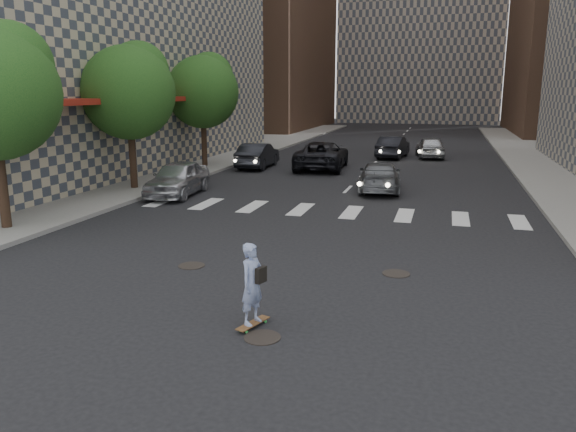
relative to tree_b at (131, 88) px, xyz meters
name	(u,v)px	position (x,y,z in m)	size (l,w,h in m)	color
ground	(247,288)	(9.45, -11.14, -4.65)	(160.00, 160.00, 0.00)	black
sidewalk_left	(139,162)	(-5.05, 8.86, -4.57)	(13.00, 80.00, 0.15)	gray
tree_b	(131,88)	(0.00, 0.00, 0.00)	(4.20, 4.20, 6.60)	#382619
tree_c	(204,89)	(0.00, 8.00, 0.00)	(4.20, 4.20, 6.60)	#382619
manhole_a	(262,337)	(10.65, -13.64, -4.64)	(0.70, 0.70, 0.02)	black
manhole_b	(192,266)	(7.45, -9.94, -4.64)	(0.70, 0.70, 0.02)	black
manhole_c	(396,274)	(12.75, -9.14, -4.64)	(0.70, 0.70, 0.02)	black
skateboarder	(253,284)	(10.33, -13.22, -3.75)	(0.56, 0.88, 1.71)	brown
silver_sedan	(178,178)	(2.45, -0.67, -3.88)	(1.80, 4.47, 1.52)	silver
traffic_car_a	(258,155)	(2.95, 8.86, -3.91)	(1.57, 4.49, 1.48)	black
traffic_car_b	(380,177)	(10.92, 2.86, -3.98)	(1.87, 4.61, 1.34)	#5C5F64
traffic_car_c	(322,155)	(6.79, 9.36, -3.84)	(2.69, 5.83, 1.62)	black
traffic_car_d	(430,147)	(12.76, 16.86, -3.91)	(1.74, 4.32, 1.47)	#A6A8AD
traffic_car_e	(393,147)	(10.29, 16.22, -3.91)	(1.57, 4.49, 1.48)	black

